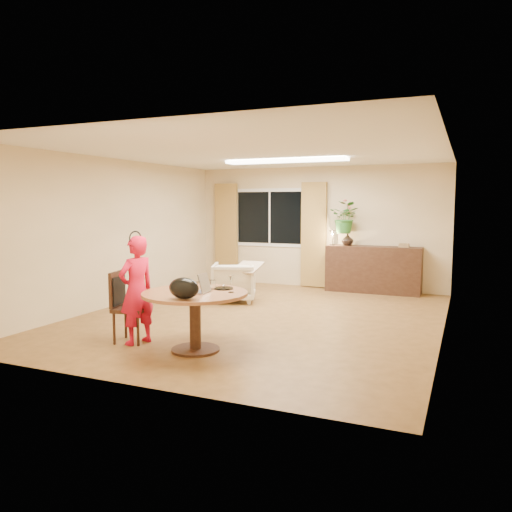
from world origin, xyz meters
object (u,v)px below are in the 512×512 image
(child, at_px, (137,290))
(sideboard, at_px, (373,269))
(dining_table, at_px, (195,305))
(armchair, at_px, (234,282))
(dining_chair, at_px, (131,307))

(child, relative_size, sideboard, 0.74)
(dining_table, relative_size, child, 0.92)
(armchair, height_order, sideboard, sideboard)
(dining_chair, relative_size, child, 0.66)
(dining_table, distance_m, sideboard, 5.14)
(child, height_order, sideboard, child)
(child, bearing_deg, dining_table, 108.96)
(child, relative_size, armchair, 1.77)
(dining_table, xyz_separation_m, dining_chair, (-0.97, 0.02, -0.11))
(dining_table, bearing_deg, child, -179.07)
(dining_table, relative_size, sideboard, 0.68)
(child, distance_m, sideboard, 5.44)
(child, height_order, armchair, child)
(child, bearing_deg, dining_chair, -88.13)
(dining_table, relative_size, dining_chair, 1.39)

